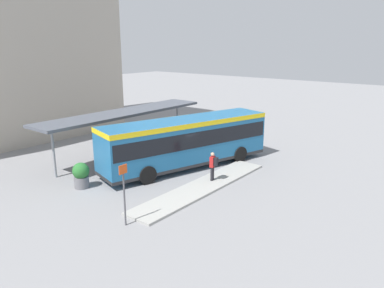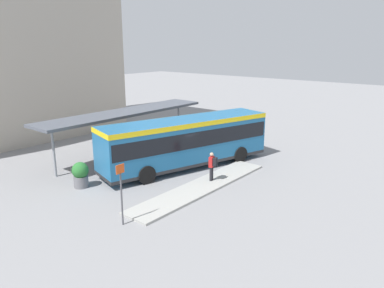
% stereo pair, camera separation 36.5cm
% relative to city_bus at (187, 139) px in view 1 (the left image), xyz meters
% --- Properties ---
extents(ground_plane, '(120.00, 120.00, 0.00)m').
position_rel_city_bus_xyz_m(ground_plane, '(-0.01, 0.00, -1.84)').
color(ground_plane, gray).
extents(curb_island, '(10.32, 1.80, 0.12)m').
position_rel_city_bus_xyz_m(curb_island, '(-2.21, -2.98, -1.78)').
color(curb_island, '#9E9E99').
rests_on(curb_island, ground_plane).
extents(city_bus, '(11.65, 5.61, 3.16)m').
position_rel_city_bus_xyz_m(city_bus, '(0.00, 0.00, 0.00)').
color(city_bus, '#1E6093').
rests_on(city_bus, ground_plane).
extents(pedestrian_waiting, '(0.45, 0.50, 1.66)m').
position_rel_city_bus_xyz_m(pedestrian_waiting, '(-1.19, -2.93, -0.77)').
color(pedestrian_waiting, '#232328').
rests_on(pedestrian_waiting, curb_island).
extents(bicycle_yellow, '(0.48, 1.63, 0.70)m').
position_rel_city_bus_xyz_m(bicycle_yellow, '(8.65, 1.14, -1.49)').
color(bicycle_yellow, black).
rests_on(bicycle_yellow, ground_plane).
extents(bicycle_orange, '(0.48, 1.58, 0.69)m').
position_rel_city_bus_xyz_m(bicycle_orange, '(8.87, 1.81, -1.50)').
color(bicycle_orange, black).
rests_on(bicycle_orange, ground_plane).
extents(bicycle_black, '(0.48, 1.68, 0.73)m').
position_rel_city_bus_xyz_m(bicycle_black, '(8.48, 2.48, -1.48)').
color(bicycle_black, black).
rests_on(bicycle_black, ground_plane).
extents(bicycle_red, '(0.48, 1.69, 0.73)m').
position_rel_city_bus_xyz_m(bicycle_red, '(8.65, 3.15, -1.48)').
color(bicycle_red, black).
rests_on(bicycle_red, ground_plane).
extents(station_shelter, '(13.21, 2.55, 3.20)m').
position_rel_city_bus_xyz_m(station_shelter, '(-0.75, 4.94, 1.22)').
color(station_shelter, '#4C515B').
rests_on(station_shelter, ground_plane).
extents(potted_planter_near_shelter, '(0.92, 0.92, 1.44)m').
position_rel_city_bus_xyz_m(potted_planter_near_shelter, '(-6.40, 2.29, -1.09)').
color(potted_planter_near_shelter, slate).
rests_on(potted_planter_near_shelter, ground_plane).
extents(platform_sign, '(0.44, 0.08, 2.80)m').
position_rel_city_bus_xyz_m(platform_sign, '(-7.89, -2.96, -0.29)').
color(platform_sign, '#4C4C51').
rests_on(platform_sign, ground_plane).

